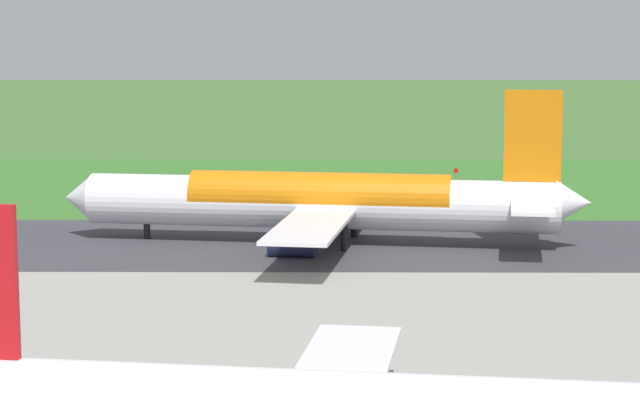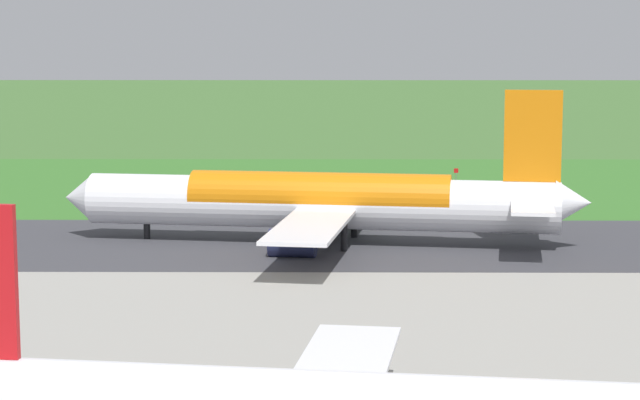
{
  "view_description": "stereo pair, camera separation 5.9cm",
  "coord_description": "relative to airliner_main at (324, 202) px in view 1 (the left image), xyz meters",
  "views": [
    {
      "loc": [
        -4.83,
        121.52,
        21.66
      ],
      "look_at": [
        -3.88,
        0.0,
        4.5
      ],
      "focal_mm": 68.03,
      "sensor_mm": 36.0,
      "label": 1
    },
    {
      "loc": [
        -4.89,
        121.52,
        21.66
      ],
      "look_at": [
        -3.88,
        0.0,
        4.5
      ],
      "focal_mm": 68.03,
      "sensor_mm": 36.0,
      "label": 2
    }
  ],
  "objects": [
    {
      "name": "ground_plane",
      "position": [
        4.26,
        -0.05,
        -4.35
      ],
      "size": [
        800.0,
        800.0,
        0.0
      ],
      "primitive_type": "plane",
      "color": "#3D662D"
    },
    {
      "name": "runway_asphalt",
      "position": [
        4.26,
        -0.05,
        -4.32
      ],
      "size": [
        600.0,
        29.88,
        0.06
      ],
      "primitive_type": "cube",
      "color": "#38383D",
      "rests_on": "ground"
    },
    {
      "name": "grass_verge_foreground",
      "position": [
        4.26,
        -40.59,
        -4.33
      ],
      "size": [
        600.0,
        80.0,
        0.04
      ],
      "primitive_type": "cube",
      "color": "#346B27",
      "rests_on": "ground"
    },
    {
      "name": "airliner_main",
      "position": [
        0.0,
        0.0,
        0.0
      ],
      "size": [
        54.06,
        44.41,
        15.88
      ],
      "color": "white",
      "rests_on": "ground"
    },
    {
      "name": "no_stopping_sign",
      "position": [
        -17.79,
        -42.02,
        -2.63
      ],
      "size": [
        0.6,
        0.1,
        2.92
      ],
      "color": "slate",
      "rests_on": "ground"
    },
    {
      "name": "traffic_cone_orange",
      "position": [
        -14.65,
        -42.55,
        -4.08
      ],
      "size": [
        0.4,
        0.4,
        0.55
      ],
      "primitive_type": "cone",
      "color": "orange",
      "rests_on": "ground"
    }
  ]
}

